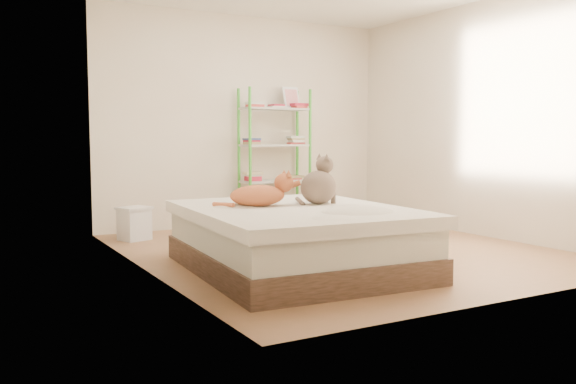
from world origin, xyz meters
TOP-DOWN VIEW (x-y plane):
  - room at (0.00, 0.00)m, footprint 3.81×4.21m
  - bed at (-0.82, -0.57)m, footprint 1.77×2.15m
  - orange_cat at (-1.06, -0.36)m, footprint 0.59×0.36m
  - grey_cat at (-0.52, -0.46)m, footprint 0.42×0.37m
  - shelf_unit at (0.31, 1.88)m, footprint 0.88×0.36m
  - cardboard_box at (0.01, 1.17)m, footprint 0.63×0.64m
  - white_bin at (-1.57, 1.56)m, footprint 0.39×0.37m

SIDE VIEW (x-z plane):
  - white_bin at x=-1.57m, z-range 0.00..0.36m
  - cardboard_box at x=0.01m, z-range -0.03..0.39m
  - bed at x=-0.82m, z-range 0.00..0.52m
  - orange_cat at x=-1.06m, z-range 0.52..0.75m
  - grey_cat at x=-0.52m, z-range 0.52..0.94m
  - shelf_unit at x=0.31m, z-range -0.04..1.70m
  - room at x=0.00m, z-range 0.00..2.61m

